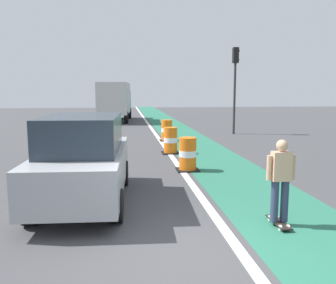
{
  "coord_description": "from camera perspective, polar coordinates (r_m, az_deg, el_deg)",
  "views": [
    {
      "loc": [
        -0.94,
        -5.37,
        2.61
      ],
      "look_at": [
        0.32,
        5.01,
        1.1
      ],
      "focal_mm": 38.36,
      "sensor_mm": 36.0,
      "label": 1
    }
  ],
  "objects": [
    {
      "name": "traffic_barrel_back",
      "position": [
        18.66,
        -0.19,
        1.82
      ],
      "size": [
        0.73,
        0.73,
        1.09
      ],
      "color": "orange",
      "rests_on": "ground"
    },
    {
      "name": "ground_plane",
      "position": [
        6.04,
        2.82,
        -17.38
      ],
      "size": [
        100.0,
        100.0,
        0.0
      ],
      "primitive_type": "plane",
      "color": "#424244"
    },
    {
      "name": "traffic_light_corner",
      "position": [
        21.92,
        10.62,
        10.4
      ],
      "size": [
        0.41,
        0.32,
        5.1
      ],
      "color": "#2D2D2D",
      "rests_on": "ground"
    },
    {
      "name": "parked_suv_nearest",
      "position": [
        8.59,
        -13.22,
        -2.56
      ],
      "size": [
        2.08,
        4.68,
        2.04
      ],
      "color": "#9EA0A5",
      "rests_on": "ground"
    },
    {
      "name": "traffic_barrel_mid",
      "position": [
        14.92,
        0.41,
        0.21
      ],
      "size": [
        0.73,
        0.73,
        1.09
      ],
      "color": "orange",
      "rests_on": "ground"
    },
    {
      "name": "delivery_truck_down_block",
      "position": [
        31.02,
        -8.36,
        6.71
      ],
      "size": [
        2.8,
        7.74,
        3.23
      ],
      "color": "beige",
      "rests_on": "ground"
    },
    {
      "name": "skateboarder_on_lane",
      "position": [
        7.23,
        17.45,
        -5.75
      ],
      "size": [
        0.57,
        0.8,
        1.69
      ],
      "color": "black",
      "rests_on": "ground"
    },
    {
      "name": "bike_lane_strip",
      "position": [
        17.88,
        3.9,
        -0.19
      ],
      "size": [
        2.5,
        80.0,
        0.01
      ],
      "primitive_type": "cube",
      "color": "#286B51",
      "rests_on": "ground"
    },
    {
      "name": "traffic_barrel_front",
      "position": [
        11.74,
        3.15,
        -1.99
      ],
      "size": [
        0.73,
        0.73,
        1.09
      ],
      "color": "orange",
      "rests_on": "ground"
    },
    {
      "name": "lane_divider_stripe",
      "position": [
        17.66,
        -0.88,
        -0.27
      ],
      "size": [
        0.2,
        80.0,
        0.01
      ],
      "primitive_type": "cube",
      "color": "silver",
      "rests_on": "ground"
    }
  ]
}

